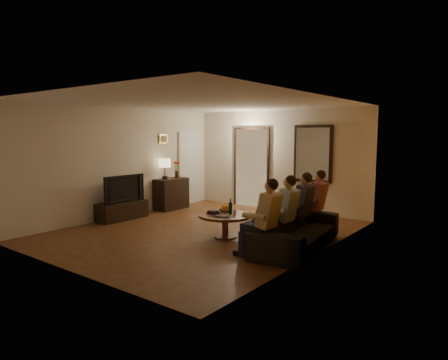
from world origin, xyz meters
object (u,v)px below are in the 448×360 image
Objects in this scene: tv_stand at (122,211)px; dog at (266,231)px; person_d at (314,206)px; coffee_table at (225,226)px; bowl at (225,210)px; dresser at (171,194)px; table_lamp at (165,169)px; tv at (121,189)px; person_c at (300,211)px; laptop at (220,217)px; person_a at (265,222)px; sofa at (297,229)px; person_b at (284,216)px; wine_bottle at (230,206)px.

dog is (3.87, 0.06, 0.08)m from tv_stand.
person_d reaches higher than coffee_table.
tv_stand is at bearing -172.15° from bowl.
dresser reaches higher than dog.
table_lamp is at bearing 178.07° from person_d.
coffee_table is 0.38m from bowl.
tv is at bearing 171.50° from dog.
person_c is at bearing -9.99° from table_lamp.
person_d reaches higher than dog.
tv_stand is 1.12× the size of tv.
laptop is (-0.87, -0.19, 0.18)m from dog.
person_a and person_c have the same top height.
tv_stand is 2.19× the size of dog.
sofa reaches higher than bowl.
person_b is (4.22, 0.05, 0.40)m from tv_stand.
dog is (-0.35, -0.59, -0.32)m from person_c.
sofa is at bearing 23.34° from dog.
table_lamp is 1.65m from tv_stand.
tv is 4.27m from person_c.
tv_stand is (0.00, -1.61, -0.20)m from dresser.
coffee_table is at bearing -159.35° from person_c.
person_a reaches higher than sofa.
coffee_table is (-1.32, -0.50, -0.38)m from person_c.
person_a is 1.50m from wine_bottle.
laptop is at bearing 101.87° from sofa.
coffee_table is at bearing 151.97° from person_a.
tv_stand is 2.98m from wine_bottle.
tv_stand is 0.52m from tv.
tv_stand is 0.53× the size of sofa.
table_lamp is at bearing 68.40° from sofa.
person_b reaches higher than dresser.
dog is at bearing 177.99° from person_b.
person_c is (4.22, -0.74, -0.49)m from table_lamp.
tv_stand is at bearing -90.00° from dresser.
person_b is at bearing -89.29° from tv.
table_lamp reaches higher than sofa.
dresser is at bearing 155.22° from wine_bottle.
person_b is 1.20m from person_d.
person_c reaches higher than dog.
laptop is (-1.22, -0.78, -0.14)m from person_c.
laptop is (3.00, -1.74, 0.06)m from dresser.
table_lamp reaches higher than laptop.
person_b is at bearing -2.90° from laptop.
bowl is (2.72, 0.37, -0.24)m from tv.
person_a reaches higher than tv_stand.
dresser reaches higher than coffee_table.
tv_stand is 3.73× the size of laptop.
table_lamp reaches higher than person_d.
dresser is at bearing 159.67° from person_b.
tv is 3.01m from laptop.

